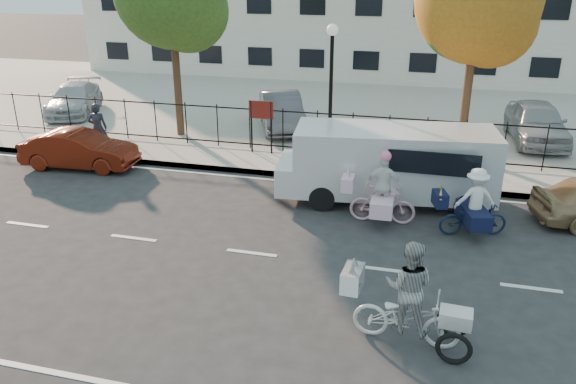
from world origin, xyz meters
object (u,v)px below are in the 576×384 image
(pedestrian, at_px, (98,128))
(lot_car_c, at_px, (282,111))
(bull_bike, at_px, (473,209))
(lot_car_a, at_px, (74,99))
(zebra_trike, at_px, (408,304))
(lot_car_d, at_px, (537,122))
(unicorn_bike, at_px, (382,197))
(red_sedan, at_px, (79,150))
(white_van, at_px, (390,162))
(lamppost, at_px, (331,69))

(pedestrian, distance_m, lot_car_c, 6.93)
(bull_bike, bearing_deg, lot_car_a, 48.05)
(zebra_trike, distance_m, lot_car_d, 13.52)
(unicorn_bike, height_order, lot_car_d, unicorn_bike)
(red_sedan, height_order, pedestrian, pedestrian)
(white_van, distance_m, lot_car_a, 15.41)
(unicorn_bike, relative_size, red_sedan, 0.52)
(bull_bike, xyz_separation_m, lot_car_d, (2.53, 8.28, 0.20))
(zebra_trike, xyz_separation_m, white_van, (-0.89, 6.34, 0.40))
(white_van, bearing_deg, lot_car_a, 149.26)
(white_van, distance_m, lot_car_d, 8.13)
(white_van, height_order, lot_car_a, white_van)
(unicorn_bike, height_order, pedestrian, unicorn_bike)
(white_van, bearing_deg, lot_car_d, 47.78)
(red_sedan, xyz_separation_m, lot_car_d, (14.63, 6.33, 0.28))
(zebra_trike, distance_m, lot_car_a, 19.55)
(lot_car_a, bearing_deg, pedestrian, -68.46)
(lamppost, bearing_deg, bull_bike, -45.90)
(lamppost, height_order, white_van, lamppost)
(zebra_trike, bearing_deg, red_sedan, 62.16)
(lot_car_d, bearing_deg, lot_car_a, 176.80)
(unicorn_bike, distance_m, lot_car_a, 16.03)
(lot_car_d, bearing_deg, pedestrian, -165.26)
(lamppost, bearing_deg, lot_car_c, 128.35)
(pedestrian, relative_size, lot_car_a, 0.40)
(zebra_trike, height_order, bull_bike, zebra_trike)
(lot_car_a, bearing_deg, lot_car_d, -18.48)
(zebra_trike, relative_size, unicorn_bike, 1.17)
(zebra_trike, bearing_deg, unicorn_bike, 14.60)
(lot_car_d, bearing_deg, zebra_trike, -110.80)
(unicorn_bike, relative_size, lot_car_a, 0.45)
(white_van, xyz_separation_m, lot_car_c, (-4.72, 6.04, -0.30))
(bull_bike, height_order, red_sedan, bull_bike)
(white_van, height_order, pedestrian, white_van)
(zebra_trike, distance_m, bull_bike, 4.86)
(lamppost, height_order, lot_car_a, lamppost)
(lot_car_c, bearing_deg, zebra_trike, -87.05)
(bull_bike, relative_size, lot_car_c, 0.45)
(white_van, relative_size, red_sedan, 1.64)
(bull_bike, relative_size, red_sedan, 0.51)
(bull_bike, bearing_deg, lot_car_d, -33.14)
(pedestrian, relative_size, lot_car_c, 0.40)
(pedestrian, height_order, lot_car_a, pedestrian)
(lamppost, distance_m, white_van, 4.13)
(pedestrian, bearing_deg, zebra_trike, 124.18)
(bull_bike, relative_size, lot_car_a, 0.44)
(bull_bike, height_order, white_van, white_van)
(red_sedan, bearing_deg, zebra_trike, -126.28)
(bull_bike, bearing_deg, lamppost, 27.94)
(lamppost, xyz_separation_m, bull_bike, (4.38, -4.52, -2.43))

